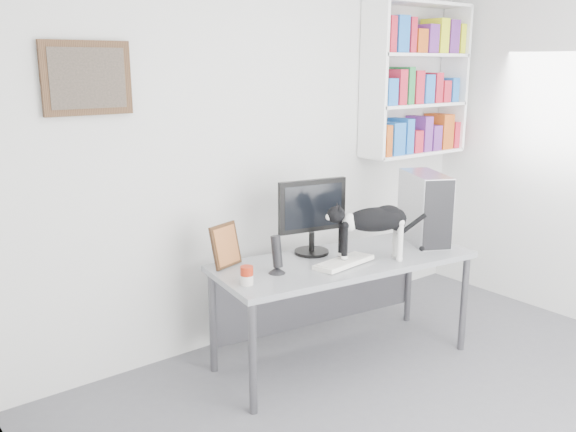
{
  "coord_description": "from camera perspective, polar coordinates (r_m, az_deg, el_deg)",
  "views": [
    {
      "loc": [
        -2.58,
        -1.55,
        1.98
      ],
      "look_at": [
        -0.19,
        1.53,
        1.0
      ],
      "focal_mm": 38.0,
      "sensor_mm": 36.0,
      "label": 1
    }
  ],
  "objects": [
    {
      "name": "room",
      "position": [
        3.08,
        20.7,
        1.32
      ],
      "size": [
        4.01,
        4.01,
        2.7
      ],
      "color": "#5B5B61",
      "rests_on": "ground"
    },
    {
      "name": "bookshelf",
      "position": [
        5.24,
        11.91,
        12.34
      ],
      "size": [
        1.03,
        0.28,
        1.24
      ],
      "primitive_type": "cube",
      "color": "white",
      "rests_on": "room"
    },
    {
      "name": "wall_art",
      "position": [
        3.75,
        -18.29,
        12.15
      ],
      "size": [
        0.52,
        0.04,
        0.42
      ],
      "primitive_type": "cube",
      "color": "#4C3018",
      "rests_on": "room"
    },
    {
      "name": "desk",
      "position": [
        4.18,
        5.17,
        -8.75
      ],
      "size": [
        1.83,
        0.92,
        0.73
      ],
      "primitive_type": "cube",
      "rotation": [
        0.0,
        0.0,
        -0.14
      ],
      "color": "gray",
      "rests_on": "room"
    },
    {
      "name": "monitor",
      "position": [
        4.07,
        2.25,
        -0.02
      ],
      "size": [
        0.53,
        0.33,
        0.52
      ],
      "primitive_type": "cube",
      "rotation": [
        0.0,
        0.0,
        -0.21
      ],
      "color": "black",
      "rests_on": "desk"
    },
    {
      "name": "keyboard",
      "position": [
        3.93,
        5.24,
        -4.32
      ],
      "size": [
        0.45,
        0.22,
        0.03
      ],
      "primitive_type": "cube",
      "rotation": [
        0.0,
        0.0,
        0.13
      ],
      "color": "white",
      "rests_on": "desk"
    },
    {
      "name": "pc_tower",
      "position": [
        4.48,
        12.64,
        0.79
      ],
      "size": [
        0.43,
        0.54,
        0.5
      ],
      "primitive_type": "cube",
      "rotation": [
        0.0,
        0.0,
        -0.49
      ],
      "color": "silver",
      "rests_on": "desk"
    },
    {
      "name": "speaker",
      "position": [
        3.72,
        -1.06,
        -3.56
      ],
      "size": [
        0.11,
        0.11,
        0.25
      ],
      "primitive_type": "cylinder",
      "rotation": [
        0.0,
        0.0,
        -0.0
      ],
      "color": "black",
      "rests_on": "desk"
    },
    {
      "name": "leaning_print",
      "position": [
        3.87,
        -5.88,
        -2.67
      ],
      "size": [
        0.25,
        0.15,
        0.28
      ],
      "primitive_type": "cube",
      "rotation": [
        0.0,
        0.0,
        0.29
      ],
      "color": "#4C3018",
      "rests_on": "desk"
    },
    {
      "name": "soup_can",
      "position": [
        3.56,
        -3.87,
        -5.58
      ],
      "size": [
        0.09,
        0.09,
        0.11
      ],
      "primitive_type": "cylinder",
      "rotation": [
        0.0,
        0.0,
        0.27
      ],
      "color": "#AC250E",
      "rests_on": "desk"
    },
    {
      "name": "cat",
      "position": [
        3.97,
        7.98,
        -1.61
      ],
      "size": [
        0.62,
        0.41,
        0.37
      ],
      "primitive_type": null,
      "rotation": [
        0.0,
        0.0,
        -0.45
      ],
      "color": "black",
      "rests_on": "desk"
    }
  ]
}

